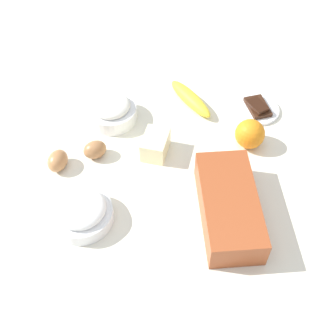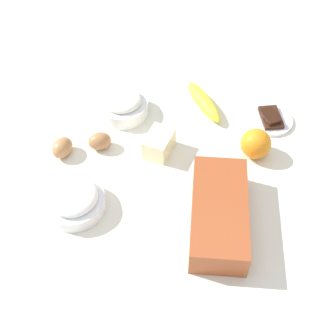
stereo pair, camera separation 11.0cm
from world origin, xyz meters
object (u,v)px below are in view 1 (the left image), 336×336
sugar_bowl (80,212)px  chocolate_plate (256,109)px  egg_near_butter (93,150)px  flour_bowl (110,110)px  butter_block (154,145)px  banana (189,99)px  egg_beside_bowl (56,161)px  loaf_pan (227,206)px  orange_fruit (248,134)px

sugar_bowl → chocolate_plate: sugar_bowl is taller
sugar_bowl → egg_near_butter: (-0.21, 0.01, -0.01)m
flour_bowl → butter_block: 0.18m
banana → sugar_bowl: bearing=-33.1°
egg_beside_bowl → chocolate_plate: (-0.22, 0.56, -0.01)m
flour_bowl → egg_beside_bowl: bearing=-34.4°
butter_block → egg_near_butter: (0.01, -0.16, -0.01)m
banana → egg_near_butter: 0.34m
loaf_pan → orange_fruit: (-0.24, 0.08, -0.00)m
sugar_bowl → chocolate_plate: (-0.39, 0.47, -0.02)m
orange_fruit → butter_block: size_ratio=0.91×
egg_near_butter → egg_beside_bowl: 0.10m
sugar_bowl → orange_fruit: 0.50m
orange_fruit → chocolate_plate: (-0.13, 0.04, -0.03)m
flour_bowl → chocolate_plate: size_ratio=1.12×
banana → chocolate_plate: 0.20m
butter_block → egg_beside_bowl: size_ratio=1.34×
egg_beside_bowl → banana: bearing=125.1°
flour_bowl → egg_near_butter: 0.15m
loaf_pan → egg_beside_bowl: loaf_pan is taller
flour_bowl → chocolate_plate: flour_bowl is taller
flour_bowl → egg_beside_bowl: (0.18, -0.13, -0.01)m
loaf_pan → flour_bowl: bearing=-142.0°
loaf_pan → egg_beside_bowl: (-0.15, -0.44, -0.02)m
flour_bowl → orange_fruit: size_ratio=1.77×
flour_bowl → sugar_bowl: flour_bowl is taller
sugar_bowl → egg_beside_bowl: size_ratio=2.23×
loaf_pan → egg_near_butter: bearing=-124.0°
banana → flour_bowl: bearing=-73.8°
banana → butter_block: butter_block is taller
banana → egg_beside_bowl: size_ratio=2.83×
banana → egg_beside_bowl: bearing=-54.9°
egg_near_butter → orange_fruit: bearing=96.2°
orange_fruit → butter_block: orange_fruit is taller
flour_bowl → sugar_bowl: bearing=-6.5°
butter_block → egg_near_butter: 0.16m
egg_beside_bowl → chocolate_plate: size_ratio=0.52×
flour_bowl → orange_fruit: 0.40m
orange_fruit → banana: bearing=-136.5°
banana → egg_near_butter: bearing=-51.3°
flour_bowl → banana: 0.24m
sugar_bowl → orange_fruit: orange_fruit is taller
loaf_pan → butter_block: loaf_pan is taller
flour_bowl → butter_block: size_ratio=1.62×
loaf_pan → banana: 0.41m
butter_block → egg_beside_bowl: butter_block is taller
egg_near_butter → butter_block: bearing=94.8°
loaf_pan → chocolate_plate: (-0.37, 0.12, -0.03)m
loaf_pan → banana: loaf_pan is taller
banana → chocolate_plate: bearing=81.0°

